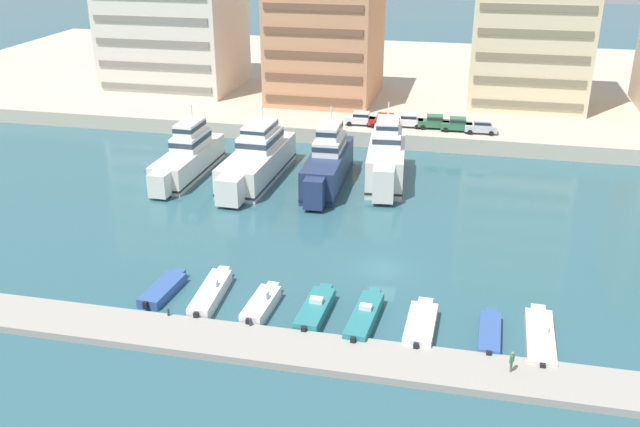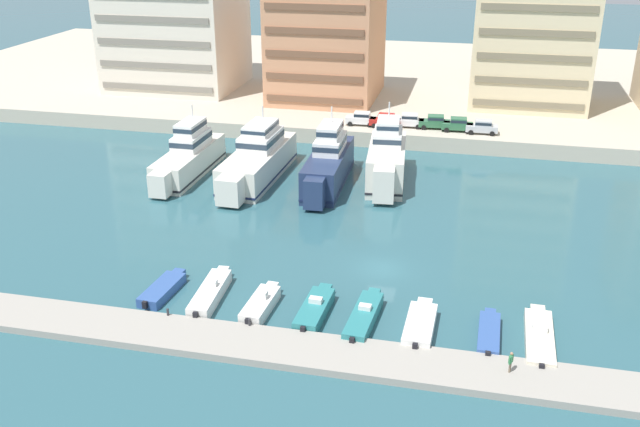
% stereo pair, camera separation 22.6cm
% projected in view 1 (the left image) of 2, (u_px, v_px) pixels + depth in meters
% --- Properties ---
extents(ground_plane, '(400.00, 400.00, 0.00)m').
position_uv_depth(ground_plane, '(382.00, 269.00, 62.60)').
color(ground_plane, '#2D5B66').
extents(quay_promenade, '(180.00, 70.00, 2.03)m').
position_uv_depth(quay_promenade, '(437.00, 83.00, 123.68)').
color(quay_promenade, '#BCB29E').
rests_on(quay_promenade, ground).
extents(pier_dock, '(120.00, 4.41, 0.57)m').
position_uv_depth(pier_dock, '(354.00, 358.00, 49.80)').
color(pier_dock, '#9E998E').
rests_on(pier_dock, ground).
extents(yacht_ivory_far_left, '(3.99, 16.84, 7.97)m').
position_uv_depth(yacht_ivory_far_left, '(188.00, 157.00, 83.84)').
color(yacht_ivory_far_left, silver).
rests_on(yacht_ivory_far_left, ground).
extents(yacht_ivory_left, '(5.25, 19.04, 8.07)m').
position_uv_depth(yacht_ivory_left, '(257.00, 159.00, 82.56)').
color(yacht_ivory_left, silver).
rests_on(yacht_ivory_left, ground).
extents(yacht_navy_mid_left, '(4.18, 16.82, 8.62)m').
position_uv_depth(yacht_navy_mid_left, '(328.00, 164.00, 80.62)').
color(yacht_navy_mid_left, navy).
rests_on(yacht_navy_mid_left, ground).
extents(yacht_ivory_center_left, '(5.26, 15.42, 8.91)m').
position_uv_depth(yacht_ivory_center_left, '(386.00, 160.00, 81.38)').
color(yacht_ivory_center_left, silver).
rests_on(yacht_ivory_center_left, ground).
extents(motorboat_blue_far_left, '(2.19, 6.21, 0.86)m').
position_uv_depth(motorboat_blue_far_left, '(163.00, 289.00, 58.41)').
color(motorboat_blue_far_left, '#33569E').
rests_on(motorboat_blue_far_left, ground).
extents(motorboat_white_left, '(2.10, 7.88, 1.53)m').
position_uv_depth(motorboat_white_left, '(211.00, 293.00, 57.57)').
color(motorboat_white_left, white).
rests_on(motorboat_white_left, ground).
extents(motorboat_white_mid_left, '(1.95, 6.18, 1.62)m').
position_uv_depth(motorboat_white_mid_left, '(262.00, 305.00, 55.90)').
color(motorboat_white_mid_left, white).
rests_on(motorboat_white_mid_left, ground).
extents(motorboat_teal_center_left, '(2.09, 7.02, 1.39)m').
position_uv_depth(motorboat_teal_center_left, '(316.00, 309.00, 55.34)').
color(motorboat_teal_center_left, teal).
rests_on(motorboat_teal_center_left, ground).
extents(motorboat_teal_center, '(2.16, 7.76, 1.38)m').
position_uv_depth(motorboat_teal_center, '(365.00, 317.00, 54.31)').
color(motorboat_teal_center, teal).
rests_on(motorboat_teal_center, ground).
extents(motorboat_white_center_right, '(2.21, 6.81, 1.02)m').
position_uv_depth(motorboat_white_center_right, '(421.00, 325.00, 53.24)').
color(motorboat_white_center_right, white).
rests_on(motorboat_white_center_right, ground).
extents(motorboat_blue_mid_right, '(1.67, 6.41, 0.84)m').
position_uv_depth(motorboat_blue_mid_right, '(490.00, 334.00, 52.41)').
color(motorboat_blue_mid_right, '#33569E').
rests_on(motorboat_blue_mid_right, ground).
extents(motorboat_cream_right, '(2.13, 8.45, 1.24)m').
position_uv_depth(motorboat_cream_right, '(540.00, 337.00, 51.94)').
color(motorboat_cream_right, beige).
rests_on(motorboat_cream_right, ground).
extents(car_white_far_left, '(4.14, 2.00, 1.80)m').
position_uv_depth(car_white_far_left, '(361.00, 118.00, 96.13)').
color(car_white_far_left, white).
rests_on(car_white_far_left, quay_promenade).
extents(car_red_left, '(4.10, 1.92, 1.80)m').
position_uv_depth(car_red_left, '(385.00, 120.00, 95.28)').
color(car_red_left, red).
rests_on(car_red_left, quay_promenade).
extents(car_white_mid_left, '(4.16, 2.03, 1.80)m').
position_uv_depth(car_white_mid_left, '(408.00, 120.00, 95.30)').
color(car_white_mid_left, white).
rests_on(car_white_mid_left, quay_promenade).
extents(car_green_center_left, '(4.20, 2.14, 1.80)m').
position_uv_depth(car_green_center_left, '(434.00, 121.00, 94.65)').
color(car_green_center_left, '#2D6642').
rests_on(car_green_center_left, quay_promenade).
extents(car_green_center, '(4.18, 2.09, 1.80)m').
position_uv_depth(car_green_center, '(457.00, 124.00, 93.57)').
color(car_green_center, '#2D6642').
rests_on(car_green_center, quay_promenade).
extents(car_silver_center_right, '(4.13, 1.98, 1.80)m').
position_uv_depth(car_silver_center_right, '(481.00, 126.00, 92.56)').
color(car_silver_center_right, '#B7BCC1').
rests_on(car_silver_center_right, quay_promenade).
extents(apartment_block_left, '(15.73, 17.78, 18.58)m').
position_uv_depth(apartment_block_left, '(326.00, 42.00, 107.69)').
color(apartment_block_left, tan).
rests_on(apartment_block_left, quay_promenade).
extents(apartment_block_mid_left, '(16.86, 13.85, 28.77)m').
position_uv_depth(apartment_block_mid_left, '(534.00, 12.00, 101.57)').
color(apartment_block_mid_left, beige).
rests_on(apartment_block_mid_left, quay_promenade).
extents(pedestrian_near_edge, '(0.35, 0.57, 1.55)m').
position_uv_depth(pedestrian_near_edge, '(512.00, 360.00, 47.49)').
color(pedestrian_near_edge, '#7A6B56').
rests_on(pedestrian_near_edge, pier_dock).
extents(bollard_west, '(0.20, 0.20, 0.61)m').
position_uv_depth(bollard_west, '(168.00, 312.00, 54.24)').
color(bollard_west, '#2D2D33').
rests_on(bollard_west, pier_dock).
extents(bollard_west_mid, '(0.20, 0.20, 0.61)m').
position_uv_depth(bollard_west_mid, '(250.00, 322.00, 52.93)').
color(bollard_west_mid, '#2D2D33').
rests_on(bollard_west_mid, pier_dock).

